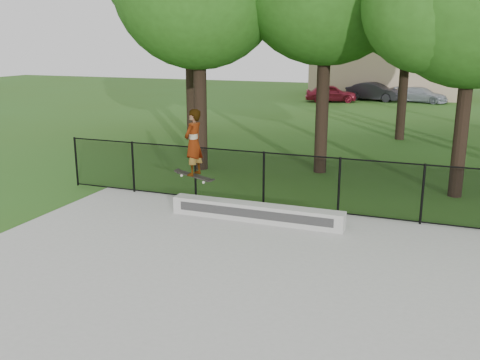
{
  "coord_description": "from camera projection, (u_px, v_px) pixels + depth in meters",
  "views": [
    {
      "loc": [
        2.3,
        -7.1,
        4.36
      ],
      "look_at": [
        -2.02,
        4.2,
        1.2
      ],
      "focal_mm": 40.0,
      "sensor_mm": 36.0,
      "label": 1
    }
  ],
  "objects": [
    {
      "name": "chainlink_fence",
      "position": [
        339.0,
        186.0,
        13.44
      ],
      "size": [
        16.06,
        0.06,
        1.5
      ],
      "color": "black",
      "rests_on": "concrete_slab"
    },
    {
      "name": "grind_ledge",
      "position": [
        256.0,
        212.0,
        13.11
      ],
      "size": [
        4.35,
        0.4,
        0.43
      ],
      "primitive_type": "cube",
      "color": "#B0B0AB",
      "rests_on": "concrete_slab"
    },
    {
      "name": "distant_building",
      "position": [
        391.0,
        69.0,
        42.8
      ],
      "size": [
        12.4,
        6.4,
        4.3
      ],
      "color": "tan",
      "rests_on": "ground"
    },
    {
      "name": "ground",
      "position": [
        265.0,
        330.0,
        8.31
      ],
      "size": [
        100.0,
        100.0,
        0.0
      ],
      "primitive_type": "plane",
      "color": "#315718",
      "rests_on": "ground"
    },
    {
      "name": "concrete_slab",
      "position": [
        265.0,
        328.0,
        8.31
      ],
      "size": [
        14.0,
        12.0,
        0.06
      ],
      "primitive_type": "cube",
      "color": "#A6A6A1",
      "rests_on": "ground"
    },
    {
      "name": "car_c",
      "position": [
        421.0,
        95.0,
        38.85
      ],
      "size": [
        3.77,
        2.56,
        1.09
      ],
      "primitive_type": "imported",
      "rotation": [
        0.0,
        0.0,
        1.25
      ],
      "color": "#979FAB",
      "rests_on": "ground"
    },
    {
      "name": "car_a",
      "position": [
        331.0,
        93.0,
        39.17
      ],
      "size": [
        3.95,
        2.43,
        1.26
      ],
      "primitive_type": "imported",
      "rotation": [
        0.0,
        0.0,
        1.84
      ],
      "color": "maroon",
      "rests_on": "ground"
    },
    {
      "name": "car_b",
      "position": [
        374.0,
        92.0,
        39.93
      ],
      "size": [
        3.94,
        2.27,
        1.35
      ],
      "primitive_type": "imported",
      "rotation": [
        0.0,
        0.0,
        1.33
      ],
      "color": "black",
      "rests_on": "ground"
    },
    {
      "name": "skater_airborne",
      "position": [
        194.0,
        144.0,
        13.09
      ],
      "size": [
        0.83,
        0.64,
        1.8
      ],
      "color": "black",
      "rests_on": "ground"
    }
  ]
}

